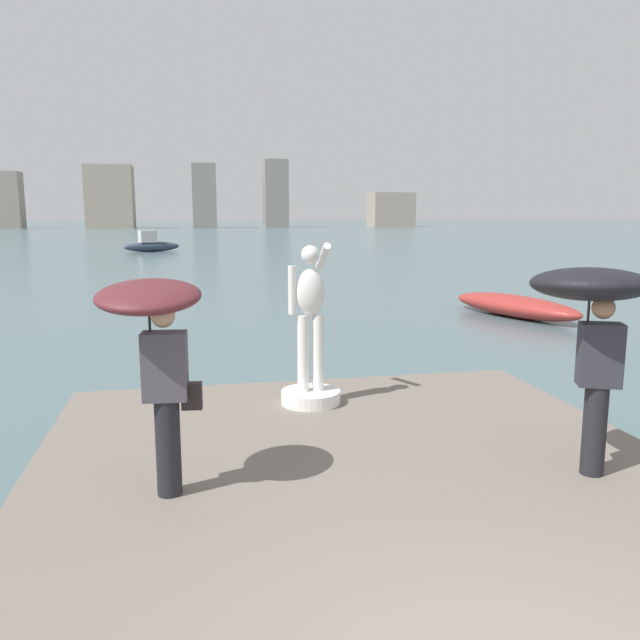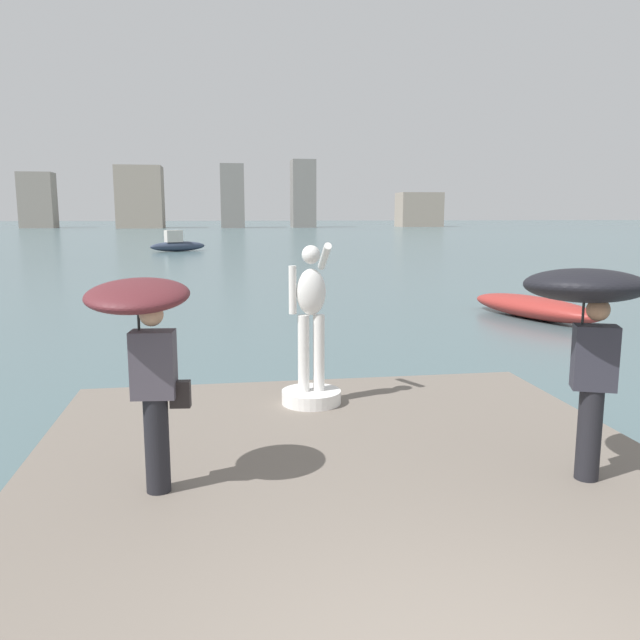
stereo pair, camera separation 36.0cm
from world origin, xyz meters
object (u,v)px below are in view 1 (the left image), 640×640
object	(u,v)px
onlooker_left	(156,334)
boat_mid	(151,245)
statue_white_figure	(310,348)
onlooker_right	(592,306)
boat_leftward	(515,306)

from	to	relation	value
onlooker_left	boat_mid	world-z (taller)	onlooker_left
statue_white_figure	onlooker_left	distance (m)	3.13
onlooker_right	boat_leftward	world-z (taller)	onlooker_right
boat_mid	onlooker_left	bearing A→B (deg)	-86.78
onlooker_left	onlooker_right	xyz separation A→B (m)	(3.98, -0.33, 0.18)
onlooker_left	boat_mid	xyz separation A→B (m)	(-2.48, 44.12, -1.32)
statue_white_figure	onlooker_right	bearing A→B (deg)	-52.01
statue_white_figure	boat_mid	bearing A→B (deg)	95.90
statue_white_figure	boat_leftward	bearing A→B (deg)	48.12
statue_white_figure	onlooker_right	size ratio (longest dim) A/B	1.05
onlooker_left	boat_leftward	world-z (taller)	onlooker_left
onlooker_right	boat_mid	world-z (taller)	onlooker_right
statue_white_figure	boat_leftward	distance (m)	11.16
onlooker_left	boat_leftward	distance (m)	14.25
onlooker_left	boat_leftward	size ratio (longest dim) A/B	0.43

